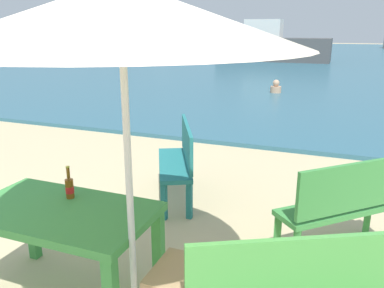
{
  "coord_description": "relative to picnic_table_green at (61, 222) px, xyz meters",
  "views": [
    {
      "loc": [
        1.69,
        -1.57,
        2.05
      ],
      "look_at": [
        -0.1,
        3.0,
        0.6
      ],
      "focal_mm": 36.68,
      "sensor_mm": 36.0,
      "label": 1
    }
  ],
  "objects": [
    {
      "name": "sea_water",
      "position": [
        0.2,
        29.45,
        -0.61
      ],
      "size": [
        120.0,
        50.0,
        0.08
      ],
      "primitive_type": "cube",
      "color": "#2D6075",
      "rests_on": "ground_plane"
    },
    {
      "name": "picnic_table_green",
      "position": [
        0.0,
        0.0,
        0.0
      ],
      "size": [
        1.4,
        0.8,
        0.76
      ],
      "color": "#3D8C42",
      "rests_on": "ground_plane"
    },
    {
      "name": "beer_bottle_amber",
      "position": [
        -0.05,
        0.19,
        0.2
      ],
      "size": [
        0.07,
        0.07,
        0.26
      ],
      "color": "brown",
      "rests_on": "picnic_table_green"
    },
    {
      "name": "patio_umbrella",
      "position": [
        0.71,
        -0.18,
        1.47
      ],
      "size": [
        2.1,
        2.1,
        2.3
      ],
      "color": "silver",
      "rests_on": "ground_plane"
    },
    {
      "name": "bench_teal_center",
      "position": [
        0.1,
        2.05,
        -0.11
      ],
      "size": [
        0.86,
        1.23,
        0.95
      ],
      "color": "#237275",
      "rests_on": "ground_plane"
    },
    {
      "name": "bench_green_left",
      "position": [
        1.99,
        1.4,
        -0.11
      ],
      "size": [
        1.11,
        1.09,
        0.95
      ],
      "color": "#3D8C42",
      "rests_on": "ground_plane"
    },
    {
      "name": "swimmer_person",
      "position": [
        -0.16,
        10.43,
        -0.41
      ],
      "size": [
        0.34,
        0.34,
        0.41
      ],
      "color": "tan",
      "rests_on": "sea_water"
    },
    {
      "name": "boat_fishing_trawler",
      "position": [
        -16.03,
        35.74,
        0.01
      ],
      "size": [
        4.43,
        1.21,
        1.61
      ],
      "color": "gray",
      "rests_on": "sea_water"
    },
    {
      "name": "boat_ferry",
      "position": [
        -27.31,
        42.93,
        0.23
      ],
      "size": [
        6.11,
        1.67,
        2.22
      ],
      "color": "#38383F",
      "rests_on": "sea_water"
    },
    {
      "name": "boat_tanker",
      "position": [
        -2.63,
        22.88,
        0.33
      ],
      "size": [
        6.85,
        1.87,
        2.49
      ],
      "color": "#4C4C4C",
      "rests_on": "sea_water"
    }
  ]
}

